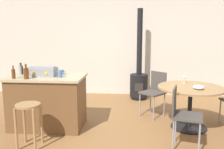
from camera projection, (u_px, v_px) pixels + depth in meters
ground_plane at (119, 132)px, 4.01m from camera, size 8.80×8.80×0.00m
back_wall at (125, 44)px, 6.32m from camera, size 8.00×0.10×2.70m
kitchen_island at (48, 101)px, 4.17m from camera, size 1.27×0.80×0.91m
wooden_stool at (28, 115)px, 3.41m from camera, size 0.35×0.35×0.64m
dining_table at (190, 96)px, 4.08m from camera, size 1.11×1.11×0.73m
folding_chair_near at (183, 113)px, 3.36m from camera, size 0.49×0.49×0.88m
folding_chair_left at (155, 90)px, 4.71m from camera, size 0.57×0.57×0.88m
wood_stove at (139, 78)px, 5.93m from camera, size 0.44×0.45×2.21m
toolbox at (42, 71)px, 4.08m from camera, size 0.47×0.28×0.17m
bottle_0 at (21, 70)px, 4.29m from camera, size 0.06×0.06×0.20m
bottle_1 at (20, 70)px, 4.18m from camera, size 0.06×0.06×0.21m
bottle_2 at (26, 73)px, 3.81m from camera, size 0.08×0.08×0.24m
bottle_3 at (13, 74)px, 3.85m from camera, size 0.06×0.06×0.21m
cup_0 at (60, 74)px, 3.96m from camera, size 0.11×0.08×0.11m
cup_1 at (62, 72)px, 4.21m from camera, size 0.12×0.08×0.09m
wine_glass at (184, 77)px, 4.34m from camera, size 0.07×0.07×0.14m
serving_bowl at (199, 87)px, 3.87m from camera, size 0.18×0.18×0.07m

